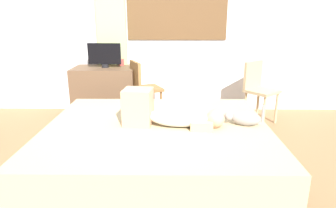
% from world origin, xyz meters
% --- Properties ---
extents(ground_plane, '(16.00, 16.00, 0.00)m').
position_xyz_m(ground_plane, '(0.00, 0.00, 0.00)').
color(ground_plane, olive).
extents(back_wall_with_window, '(6.40, 0.14, 2.90)m').
position_xyz_m(back_wall_with_window, '(0.01, 2.25, 1.46)').
color(back_wall_with_window, silver).
rests_on(back_wall_with_window, ground).
extents(bed, '(2.14, 1.87, 0.48)m').
position_xyz_m(bed, '(0.12, 0.17, 0.24)').
color(bed, '#38383D').
rests_on(bed, ground).
extents(person_lying, '(0.94, 0.35, 0.34)m').
position_xyz_m(person_lying, '(0.22, 0.18, 0.59)').
color(person_lying, silver).
rests_on(person_lying, bed).
extents(cat, '(0.35, 0.18, 0.21)m').
position_xyz_m(cat, '(0.93, 0.18, 0.55)').
color(cat, gray).
rests_on(cat, bed).
extents(desk, '(0.90, 0.56, 0.74)m').
position_xyz_m(desk, '(-0.73, 1.85, 0.37)').
color(desk, brown).
rests_on(desk, ground).
extents(tv_monitor, '(0.48, 0.10, 0.35)m').
position_xyz_m(tv_monitor, '(-0.71, 1.85, 0.92)').
color(tv_monitor, black).
rests_on(tv_monitor, desk).
extents(cup, '(0.08, 0.08, 0.10)m').
position_xyz_m(cup, '(-0.51, 2.05, 0.79)').
color(cup, '#B23D38').
rests_on(cup, desk).
extents(chair_by_desk, '(0.50, 0.50, 0.86)m').
position_xyz_m(chair_by_desk, '(-0.16, 1.66, 0.51)').
color(chair_by_desk, brown).
rests_on(chair_by_desk, ground).
extents(chair_spare, '(0.54, 0.54, 0.86)m').
position_xyz_m(chair_spare, '(1.47, 1.62, 0.51)').
color(chair_spare, tan).
rests_on(chair_spare, ground).
extents(curtain_left, '(0.44, 0.06, 2.58)m').
position_xyz_m(curtain_left, '(-0.65, 2.13, 1.29)').
color(curtain_left, '#ADCC75').
rests_on(curtain_left, ground).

